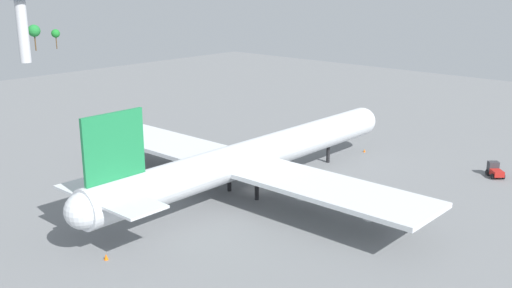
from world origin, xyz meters
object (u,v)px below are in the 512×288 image
control_tower (21,17)px  cargo_airplane (253,157)px  safety_cone_nose (364,150)px  fuel_truck (495,170)px  safety_cone_tail (106,257)px

control_tower → cargo_airplane: bearing=-106.4°
safety_cone_nose → control_tower: 183.97m
fuel_truck → safety_cone_tail: fuel_truck is taller
safety_cone_tail → control_tower: bearing=65.3°
safety_cone_nose → safety_cone_tail: safety_cone_tail is taller
cargo_airplane → safety_cone_nose: bearing=-2.7°
cargo_airplane → safety_cone_tail: bearing=-174.6°
fuel_truck → safety_cone_nose: fuel_truck is taller
cargo_airplane → safety_cone_tail: 31.86m
cargo_airplane → fuel_truck: cargo_airplane is taller
cargo_airplane → fuel_truck: size_ratio=17.99×
cargo_airplane → safety_cone_tail: size_ratio=86.74×
cargo_airplane → control_tower: (53.14, 180.29, 13.28)m
safety_cone_tail → cargo_airplane: bearing=5.4°
fuel_truck → control_tower: 209.33m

